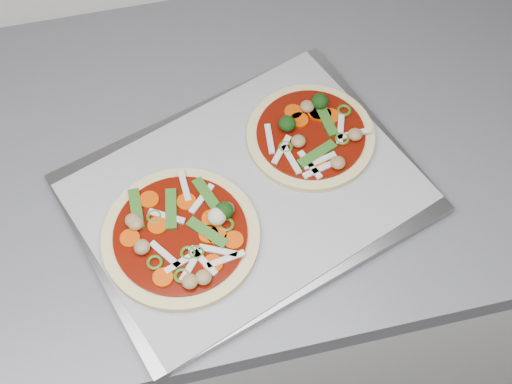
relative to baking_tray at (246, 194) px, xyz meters
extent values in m
cube|color=silver|center=(0.05, 0.08, -0.48)|extent=(3.60, 0.60, 0.86)
cube|color=#5A5B61|center=(0.05, 0.08, -0.03)|extent=(3.60, 0.60, 0.04)
cube|color=gray|center=(0.00, 0.00, 0.00)|extent=(0.51, 0.44, 0.01)
cube|color=#95969B|center=(0.00, 0.00, 0.01)|extent=(0.50, 0.43, 0.00)
cylinder|color=#CCB878|center=(-0.10, -0.05, 0.01)|extent=(0.25, 0.25, 0.01)
cylinder|color=#610600|center=(-0.10, -0.05, 0.02)|extent=(0.21, 0.21, 0.00)
cylinder|color=#D84000|center=(-0.06, -0.06, 0.03)|extent=(0.03, 0.03, 0.00)
cylinder|color=#D84000|center=(-0.13, -0.11, 0.03)|extent=(0.03, 0.03, 0.00)
cube|color=beige|center=(-0.05, -0.09, 0.03)|extent=(0.05, 0.03, 0.00)
torus|color=#335413|center=(-0.04, -0.05, 0.03)|extent=(0.02, 0.02, 0.00)
torus|color=#335413|center=(-0.12, -0.02, 0.03)|extent=(0.02, 0.02, 0.00)
cylinder|color=#D84000|center=(-0.13, 0.00, 0.03)|extent=(0.03, 0.03, 0.00)
cube|color=beige|center=(-0.05, -0.10, 0.03)|extent=(0.05, 0.02, 0.00)
cylinder|color=#D84000|center=(-0.03, -0.08, 0.03)|extent=(0.04, 0.04, 0.00)
ellipsoid|color=#8B6A48|center=(-0.14, -0.06, 0.03)|extent=(0.03, 0.03, 0.01)
cylinder|color=#D84000|center=(-0.05, -0.04, 0.03)|extent=(0.03, 0.03, 0.00)
cube|color=beige|center=(-0.10, -0.09, 0.03)|extent=(0.05, 0.03, 0.00)
ellipsoid|color=#8B6A48|center=(-0.08, -0.12, 0.03)|extent=(0.03, 0.03, 0.01)
cube|color=beige|center=(-0.08, 0.02, 0.03)|extent=(0.01, 0.05, 0.00)
cube|color=beige|center=(-0.12, -0.08, 0.03)|extent=(0.03, 0.04, 0.00)
torus|color=#335413|center=(-0.13, -0.08, 0.03)|extent=(0.03, 0.03, 0.00)
cylinder|color=#D84000|center=(-0.06, -0.10, 0.03)|extent=(0.04, 0.04, 0.00)
cube|color=beige|center=(-0.06, -0.01, 0.03)|extent=(0.04, 0.04, 0.00)
torus|color=#335413|center=(-0.08, -0.08, 0.03)|extent=(0.03, 0.03, 0.00)
ellipsoid|color=#8B6A48|center=(-0.15, -0.03, 0.03)|extent=(0.03, 0.03, 0.01)
cube|color=#336320|center=(-0.06, -0.06, 0.03)|extent=(0.05, 0.05, 0.00)
ellipsoid|color=#173A0E|center=(-0.04, -0.04, 0.03)|extent=(0.03, 0.03, 0.02)
ellipsoid|color=#C4BA94|center=(-0.05, -0.04, 0.03)|extent=(0.03, 0.03, 0.02)
ellipsoid|color=#8B6A48|center=(-0.03, -0.03, 0.03)|extent=(0.02, 0.02, 0.01)
cylinder|color=#D84000|center=(-0.08, -0.01, 0.03)|extent=(0.04, 0.04, 0.00)
cylinder|color=#D84000|center=(-0.16, -0.04, 0.03)|extent=(0.03, 0.03, 0.00)
cylinder|color=#D84000|center=(-0.12, -0.03, 0.03)|extent=(0.03, 0.03, 0.00)
cylinder|color=#D84000|center=(-0.05, -0.06, 0.03)|extent=(0.04, 0.04, 0.00)
cube|color=#336320|center=(-0.10, -0.01, 0.03)|extent=(0.02, 0.06, 0.00)
ellipsoid|color=#8B6A48|center=(-0.10, -0.12, 0.03)|extent=(0.03, 0.03, 0.01)
cube|color=#336320|center=(-0.14, 0.00, 0.03)|extent=(0.01, 0.06, 0.00)
cube|color=beige|center=(-0.08, -0.09, 0.03)|extent=(0.03, 0.05, 0.00)
ellipsoid|color=#8B6A48|center=(-0.15, -0.02, 0.03)|extent=(0.03, 0.03, 0.01)
torus|color=#335413|center=(-0.09, -0.08, 0.03)|extent=(0.03, 0.03, 0.00)
torus|color=#335413|center=(-0.10, -0.11, 0.03)|extent=(0.02, 0.02, 0.00)
ellipsoid|color=#8B6A48|center=(-0.14, -0.06, 0.03)|extent=(0.02, 0.02, 0.01)
cube|color=#336320|center=(-0.05, -0.01, 0.03)|extent=(0.03, 0.06, 0.00)
cube|color=beige|center=(-0.11, -0.02, 0.03)|extent=(0.05, 0.03, 0.00)
cube|color=beige|center=(-0.09, -0.10, 0.03)|extent=(0.04, 0.04, 0.00)
cylinder|color=#CCB878|center=(0.10, 0.06, 0.01)|extent=(0.23, 0.23, 0.01)
cylinder|color=#610600|center=(0.10, 0.06, 0.02)|extent=(0.19, 0.19, 0.00)
ellipsoid|color=#8B6A48|center=(0.11, 0.10, 0.03)|extent=(0.03, 0.03, 0.01)
cube|color=beige|center=(0.06, 0.04, 0.02)|extent=(0.04, 0.04, 0.00)
cylinder|color=#D84000|center=(0.09, 0.08, 0.02)|extent=(0.03, 0.03, 0.00)
cube|color=beige|center=(0.10, 0.00, 0.02)|extent=(0.05, 0.02, 0.00)
ellipsoid|color=#8B6A48|center=(0.16, 0.04, 0.03)|extent=(0.03, 0.03, 0.01)
cylinder|color=#D84000|center=(0.13, 0.09, 0.02)|extent=(0.03, 0.03, 0.00)
cube|color=beige|center=(0.10, 0.01, 0.02)|extent=(0.05, 0.02, 0.00)
cylinder|color=#D84000|center=(0.10, 0.01, 0.02)|extent=(0.03, 0.03, 0.00)
ellipsoid|color=#8B6A48|center=(0.08, 0.05, 0.03)|extent=(0.02, 0.02, 0.01)
cube|color=beige|center=(0.14, 0.06, 0.02)|extent=(0.02, 0.05, 0.00)
cube|color=beige|center=(0.09, 0.01, 0.02)|extent=(0.02, 0.05, 0.00)
ellipsoid|color=#173A0E|center=(0.07, 0.08, 0.03)|extent=(0.03, 0.03, 0.02)
cylinder|color=#D84000|center=(0.09, 0.10, 0.02)|extent=(0.03, 0.03, 0.00)
torus|color=#335413|center=(0.14, 0.04, 0.02)|extent=(0.03, 0.03, 0.00)
cube|color=beige|center=(0.07, 0.02, 0.02)|extent=(0.02, 0.05, 0.00)
torus|color=#335413|center=(0.16, 0.09, 0.02)|extent=(0.03, 0.03, 0.00)
cube|color=beige|center=(0.16, 0.05, 0.02)|extent=(0.05, 0.01, 0.00)
cube|color=#336320|center=(0.10, 0.03, 0.02)|extent=(0.06, 0.04, 0.00)
ellipsoid|color=#173A0E|center=(0.13, 0.10, 0.03)|extent=(0.03, 0.03, 0.02)
cube|color=#336320|center=(0.13, 0.08, 0.02)|extent=(0.02, 0.06, 0.00)
cylinder|color=#D84000|center=(0.12, 0.09, 0.02)|extent=(0.03, 0.03, 0.00)
cube|color=beige|center=(0.05, 0.06, 0.02)|extent=(0.01, 0.05, 0.00)
ellipsoid|color=#8B6A48|center=(0.12, 0.00, 0.03)|extent=(0.03, 0.03, 0.01)
cylinder|color=#D84000|center=(0.12, 0.09, 0.02)|extent=(0.03, 0.03, 0.00)
cylinder|color=#D84000|center=(0.14, 0.08, 0.02)|extent=(0.03, 0.03, 0.00)
torus|color=#335413|center=(0.06, 0.05, 0.02)|extent=(0.03, 0.03, 0.00)
camera|label=1|loc=(-0.10, -0.47, 0.81)|focal=50.00mm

